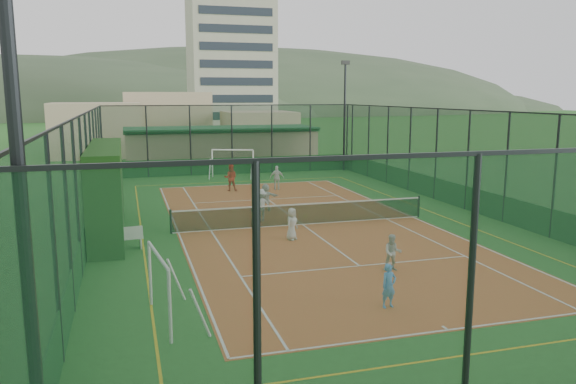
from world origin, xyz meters
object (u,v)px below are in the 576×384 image
floodlight_sw (25,241)px  child_near_mid (389,286)px  futsal_goal_near (159,289)px  child_far_left (261,205)px  apartment_tower (230,44)px  coach (231,178)px  futsal_goal_far (233,164)px  child_near_right (393,253)px  child_far_back (266,197)px  floodlight_ne (345,116)px  child_near_left (292,224)px  white_bench (121,238)px  child_far_right (277,178)px  clubhouse (221,146)px

floodlight_sw → child_near_mid: floodlight_sw is taller
futsal_goal_near → child_far_left: size_ratio=1.85×
apartment_tower → coach: apartment_tower is taller
futsal_goal_near → futsal_goal_far: 25.40m
child_near_right → child_far_back: size_ratio=0.89×
child_near_right → floodlight_ne: bearing=92.5°
child_near_mid → child_far_left: 11.32m
floodlight_ne → futsal_goal_far: size_ratio=2.74×
futsal_goal_near → child_near_mid: 6.11m
child_near_right → child_far_left: (-2.45, 8.36, 0.14)m
futsal_goal_near → child_near_left: futsal_goal_near is taller
floodlight_sw → futsal_goal_near: 8.12m
futsal_goal_far → white_bench: bearing=-91.4°
futsal_goal_near → floodlight_sw: bearing=159.0°
child_far_right → apartment_tower: bearing=-80.8°
apartment_tower → futsal_goal_far: 69.38m
floodlight_sw → child_far_back: 21.79m
floodlight_ne → futsal_goal_far: 9.56m
clubhouse → futsal_goal_far: 6.86m
floodlight_sw → child_near_left: size_ratio=6.38×
apartment_tower → child_far_right: bearing=-98.4°
apartment_tower → child_far_left: bearing=-99.6°
child_far_left → child_far_back: (0.77, 2.27, -0.06)m
white_bench → child_far_left: (6.18, 3.24, 0.29)m
clubhouse → floodlight_sw: bearing=-102.6°
child_near_right → child_far_left: child_far_left is taller
clubhouse → child_near_left: (-1.21, -24.39, -0.92)m
white_bench → futsal_goal_near: bearing=-88.6°
futsal_goal_near → coach: size_ratio=1.73×
child_near_mid → coach: size_ratio=0.77×
child_near_mid → coach: 19.84m
futsal_goal_far → apartment_tower: bearing=101.7°
apartment_tower → child_far_back: apartment_tower is taller
white_bench → floodlight_ne: bearing=42.3°
child_far_left → white_bench: bearing=19.6°
child_near_mid → child_far_right: size_ratio=0.83×
clubhouse → apartment_tower: 62.64m
white_bench → child_far_right: size_ratio=1.12×
floodlight_ne → futsal_goal_far: bearing=-170.9°
clubhouse → coach: 12.37m
futsal_goal_far → child_near_mid: size_ratio=2.45×
floodlight_sw → floodlight_ne: (17.20, 33.20, 0.00)m
coach → child_near_left: bearing=104.1°
coach → child_far_left: bearing=101.9°
floodlight_sw → child_far_left: size_ratio=5.51×
futsal_goal_near → coach: 19.85m
child_near_right → apartment_tower: bearing=103.4°
floodlight_ne → child_far_right: 10.84m
child_far_back → child_far_right: bearing=-95.3°
clubhouse → futsal_goal_far: clubhouse is taller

